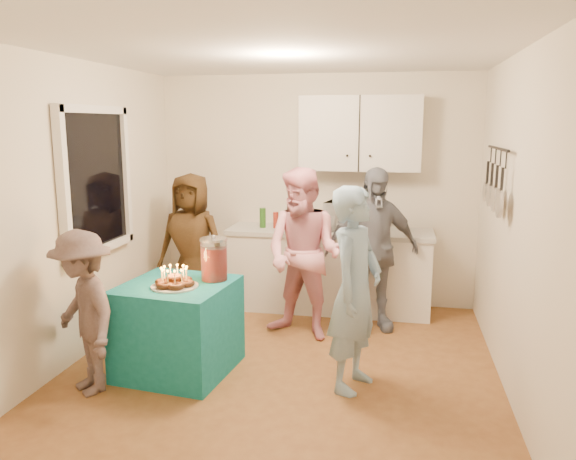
% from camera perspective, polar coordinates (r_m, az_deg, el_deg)
% --- Properties ---
extents(floor, '(4.00, 4.00, 0.00)m').
position_cam_1_polar(floor, '(4.88, -0.82, -14.17)').
color(floor, brown).
rests_on(floor, ground).
extents(ceiling, '(4.00, 4.00, 0.00)m').
position_cam_1_polar(ceiling, '(4.46, -0.91, 17.77)').
color(ceiling, white).
rests_on(ceiling, floor).
extents(back_wall, '(3.60, 3.60, 0.00)m').
position_cam_1_polar(back_wall, '(6.44, 2.84, 4.01)').
color(back_wall, silver).
rests_on(back_wall, floor).
extents(left_wall, '(4.00, 4.00, 0.00)m').
position_cam_1_polar(left_wall, '(5.17, -20.80, 1.64)').
color(left_wall, silver).
rests_on(left_wall, floor).
extents(right_wall, '(4.00, 4.00, 0.00)m').
position_cam_1_polar(right_wall, '(4.48, 22.28, 0.23)').
color(right_wall, silver).
rests_on(right_wall, floor).
extents(window_night, '(0.04, 1.00, 1.20)m').
position_cam_1_polar(window_night, '(5.38, -19.02, 4.78)').
color(window_night, black).
rests_on(window_night, left_wall).
extents(counter, '(2.20, 0.58, 0.86)m').
position_cam_1_polar(counter, '(6.28, 4.18, -4.26)').
color(counter, white).
rests_on(counter, floor).
extents(countertop, '(2.24, 0.62, 0.05)m').
position_cam_1_polar(countertop, '(6.18, 4.24, -0.19)').
color(countertop, beige).
rests_on(countertop, counter).
extents(upper_cabinet, '(1.30, 0.30, 0.80)m').
position_cam_1_polar(upper_cabinet, '(6.19, 7.34, 9.70)').
color(upper_cabinet, white).
rests_on(upper_cabinet, back_wall).
extents(pot_rack, '(0.12, 1.00, 0.60)m').
position_cam_1_polar(pot_rack, '(5.11, 20.17, 4.99)').
color(pot_rack, black).
rests_on(pot_rack, right_wall).
extents(microwave, '(0.63, 0.49, 0.31)m').
position_cam_1_polar(microwave, '(6.13, 6.59, 1.40)').
color(microwave, white).
rests_on(microwave, countertop).
extents(party_table, '(0.94, 0.94, 0.76)m').
position_cam_1_polar(party_table, '(4.84, -11.10, -9.70)').
color(party_table, '#12747B').
rests_on(party_table, floor).
extents(donut_cake, '(0.38, 0.38, 0.18)m').
position_cam_1_polar(donut_cake, '(4.61, -11.47, -4.63)').
color(donut_cake, '#381C0C').
rests_on(donut_cake, party_table).
extents(punch_jar, '(0.22, 0.22, 0.34)m').
position_cam_1_polar(punch_jar, '(4.74, -7.52, -3.07)').
color(punch_jar, '#B3180E').
rests_on(punch_jar, party_table).
extents(man_birthday, '(0.55, 0.68, 1.60)m').
position_cam_1_polar(man_birthday, '(4.37, 6.84, -6.01)').
color(man_birthday, '#8BADCB').
rests_on(man_birthday, floor).
extents(woman_back_left, '(0.78, 0.54, 1.54)m').
position_cam_1_polar(woman_back_left, '(6.18, -9.75, -1.42)').
color(woman_back_left, brown).
rests_on(woman_back_left, floor).
extents(woman_back_center, '(0.96, 0.85, 1.65)m').
position_cam_1_polar(woman_back_center, '(5.37, 1.62, -2.47)').
color(woman_back_center, pink).
rests_on(woman_back_center, floor).
extents(woman_back_right, '(1.04, 0.73, 1.64)m').
position_cam_1_polar(woman_back_right, '(5.65, 8.54, -1.98)').
color(woman_back_right, black).
rests_on(woman_back_right, floor).
extents(child_near_left, '(0.94, 0.89, 1.28)m').
position_cam_1_polar(child_near_left, '(4.60, -20.05, -7.87)').
color(child_near_left, '#514141').
rests_on(child_near_left, floor).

